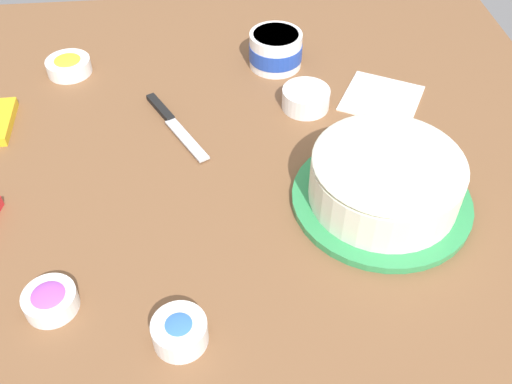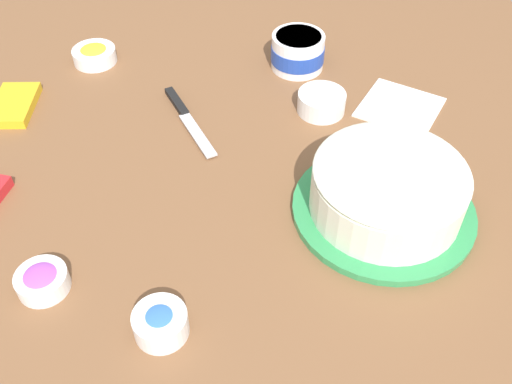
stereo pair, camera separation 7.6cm
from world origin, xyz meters
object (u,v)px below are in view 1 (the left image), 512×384
(sprinkle_bowl_rainbow, at_px, (50,300))
(frosted_cake, at_px, (385,181))
(frosting_tub, at_px, (276,49))
(sprinkle_bowl_yellow, at_px, (69,65))
(spreading_knife, at_px, (171,120))
(sprinkle_bowl_green, at_px, (306,98))
(paper_napkin, at_px, (382,98))
(sprinkle_bowl_blue, at_px, (180,331))

(sprinkle_bowl_rainbow, bearing_deg, frosted_cake, 106.85)
(frosting_tub, relative_size, sprinkle_bowl_yellow, 1.22)
(frosted_cake, distance_m, spreading_knife, 0.44)
(sprinkle_bowl_green, bearing_deg, frosting_tub, -165.00)
(frosted_cake, height_order, frosting_tub, frosted_cake)
(sprinkle_bowl_rainbow, height_order, paper_napkin, sprinkle_bowl_rainbow)
(sprinkle_bowl_blue, distance_m, sprinkle_bowl_yellow, 0.73)
(spreading_knife, height_order, paper_napkin, spreading_knife)
(frosting_tub, bearing_deg, spreading_knife, -51.08)
(sprinkle_bowl_rainbow, distance_m, sprinkle_bowl_yellow, 0.62)
(spreading_knife, relative_size, sprinkle_bowl_blue, 2.81)
(frosted_cake, xyz_separation_m, sprinkle_bowl_blue, (0.23, -0.34, -0.03))
(sprinkle_bowl_green, relative_size, paper_napkin, 0.64)
(frosting_tub, xyz_separation_m, sprinkle_bowl_green, (0.16, 0.04, -0.02))
(sprinkle_bowl_green, xyz_separation_m, sprinkle_bowl_yellow, (-0.17, -0.50, -0.00))
(sprinkle_bowl_green, height_order, sprinkle_bowl_yellow, sprinkle_bowl_green)
(frosted_cake, distance_m, paper_napkin, 0.31)
(frosted_cake, xyz_separation_m, spreading_knife, (-0.26, -0.36, -0.05))
(sprinkle_bowl_green, bearing_deg, frosted_cake, 17.11)
(sprinkle_bowl_blue, height_order, sprinkle_bowl_rainbow, sprinkle_bowl_blue)
(sprinkle_bowl_green, distance_m, paper_napkin, 0.16)
(frosting_tub, xyz_separation_m, paper_napkin, (0.15, 0.21, -0.04))
(frosted_cake, distance_m, sprinkle_bowl_rainbow, 0.55)
(sprinkle_bowl_green, distance_m, sprinkle_bowl_rainbow, 0.63)
(frosted_cake, height_order, paper_napkin, frosted_cake)
(sprinkle_bowl_blue, bearing_deg, sprinkle_bowl_green, 153.44)
(sprinkle_bowl_rainbow, bearing_deg, sprinkle_bowl_blue, 68.77)
(frosting_tub, relative_size, paper_napkin, 0.78)
(spreading_knife, xyz_separation_m, paper_napkin, (-0.04, 0.44, -0.00))
(paper_napkin, bearing_deg, sprinkle_bowl_blue, -38.62)
(frosting_tub, height_order, sprinkle_bowl_yellow, frosting_tub)
(frosted_cake, bearing_deg, frosting_tub, -163.65)
(frosted_cake, height_order, sprinkle_bowl_blue, frosted_cake)
(frosted_cake, bearing_deg, sprinkle_bowl_green, -162.89)
(spreading_knife, relative_size, paper_napkin, 1.45)
(sprinkle_bowl_rainbow, xyz_separation_m, sprinkle_bowl_yellow, (-0.62, -0.05, 0.00))
(sprinkle_bowl_yellow, bearing_deg, spreading_knife, 48.15)
(sprinkle_bowl_blue, distance_m, paper_napkin, 0.67)
(sprinkle_bowl_rainbow, bearing_deg, sprinkle_bowl_green, 134.89)
(frosting_tub, relative_size, sprinkle_bowl_blue, 1.51)
(sprinkle_bowl_blue, xyz_separation_m, sprinkle_bowl_green, (-0.51, 0.26, 0.00))
(frosting_tub, height_order, sprinkle_bowl_rainbow, frosting_tub)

